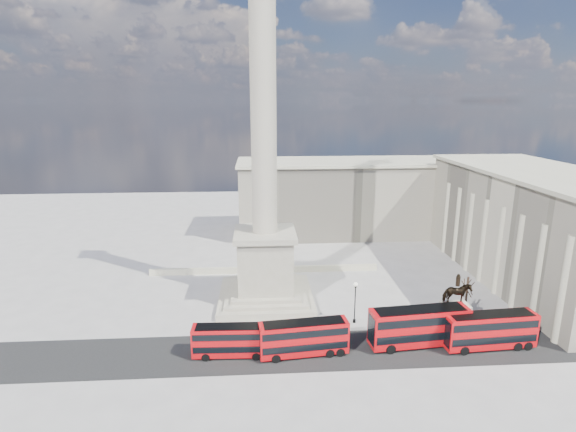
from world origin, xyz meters
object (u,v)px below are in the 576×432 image
(red_bus_b, at_px, (304,338))
(red_bus_d, at_px, (490,330))
(pedestrian_standing, at_px, (462,315))
(equestrian_statue, at_px, (455,315))
(victorian_lamp, at_px, (355,299))
(pedestrian_crossing, at_px, (302,331))
(pedestrian_walking, at_px, (451,306))
(red_bus_c, at_px, (420,326))
(red_bus_a, at_px, (234,340))
(nelsons_column, at_px, (265,217))

(red_bus_b, distance_m, red_bus_d, 22.74)
(red_bus_d, height_order, pedestrian_standing, red_bus_d)
(red_bus_b, relative_size, pedestrian_standing, 6.15)
(equestrian_statue, bearing_deg, red_bus_b, -171.52)
(red_bus_d, distance_m, victorian_lamp, 16.86)
(equestrian_statue, relative_size, pedestrian_crossing, 5.52)
(pedestrian_walking, distance_m, pedestrian_standing, 2.63)
(red_bus_c, height_order, equestrian_statue, equestrian_statue)
(red_bus_a, bearing_deg, red_bus_d, 1.49)
(equestrian_statue, height_order, pedestrian_walking, equestrian_statue)
(red_bus_d, bearing_deg, red_bus_c, 169.00)
(nelsons_column, height_order, equestrian_statue, nelsons_column)
(pedestrian_standing, bearing_deg, equestrian_statue, 25.66)
(red_bus_d, xyz_separation_m, equestrian_statue, (-3.28, 2.79, 0.63))
(red_bus_a, distance_m, red_bus_b, 8.30)
(red_bus_d, relative_size, equestrian_statue, 1.32)
(red_bus_d, xyz_separation_m, pedestrian_crossing, (-22.54, 4.20, -1.61))
(nelsons_column, xyz_separation_m, pedestrian_standing, (26.82, -8.69, -12.04))
(red_bus_b, distance_m, pedestrian_standing, 23.67)
(red_bus_a, height_order, red_bus_d, red_bus_d)
(red_bus_a, bearing_deg, pedestrian_standing, 14.31)
(equestrian_statue, bearing_deg, nelsons_column, 151.46)
(red_bus_b, relative_size, pedestrian_crossing, 6.87)
(red_bus_b, relative_size, red_bus_d, 0.94)
(red_bus_c, xyz_separation_m, pedestrian_walking, (7.83, 8.55, -1.70))
(equestrian_statue, distance_m, pedestrian_crossing, 19.44)
(red_bus_a, bearing_deg, red_bus_c, 4.06)
(pedestrian_walking, bearing_deg, victorian_lamp, 177.06)
(red_bus_c, distance_m, victorian_lamp, 9.28)
(red_bus_b, relative_size, equestrian_statue, 1.24)
(nelsons_column, xyz_separation_m, red_bus_d, (27.02, -15.70, -10.53))
(victorian_lamp, distance_m, equestrian_statue, 12.69)
(red_bus_b, distance_m, pedestrian_crossing, 4.55)
(nelsons_column, relative_size, red_bus_d, 4.39)
(nelsons_column, height_order, red_bus_d, nelsons_column)
(red_bus_a, height_order, pedestrian_crossing, red_bus_a)
(victorian_lamp, relative_size, pedestrian_crossing, 3.75)
(red_bus_c, relative_size, victorian_lamp, 2.12)
(red_bus_d, height_order, equestrian_statue, equestrian_statue)
(pedestrian_walking, xyz_separation_m, pedestrian_standing, (0.38, -2.60, -0.02))
(red_bus_a, bearing_deg, nelsons_column, 77.33)
(red_bus_a, relative_size, pedestrian_walking, 5.43)
(nelsons_column, height_order, victorian_lamp, nelsons_column)
(red_bus_d, xyz_separation_m, victorian_lamp, (-15.08, 7.45, 1.06))
(pedestrian_standing, bearing_deg, red_bus_d, 63.46)
(red_bus_d, relative_size, victorian_lamp, 1.94)
(nelsons_column, bearing_deg, red_bus_b, -74.83)
(pedestrian_walking, relative_size, pedestrian_standing, 1.02)
(red_bus_d, bearing_deg, pedestrian_walking, 89.67)
(nelsons_column, relative_size, red_bus_a, 5.15)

